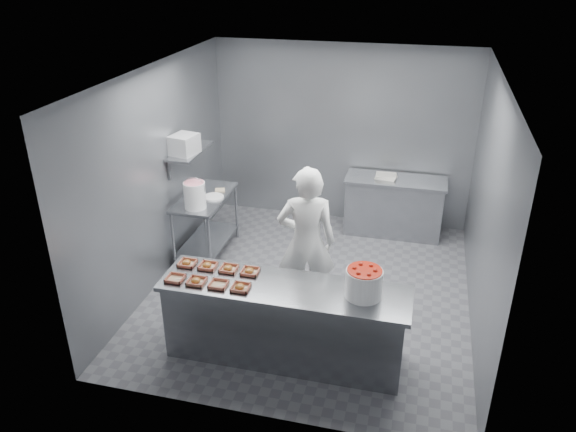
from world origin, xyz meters
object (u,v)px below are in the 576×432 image
object	(u,v)px
tray_3	(240,287)
worker	(306,242)
tray_2	(218,284)
tray_0	(175,278)
tray_7	(250,271)
strawberry_tub	(364,282)
prep_table	(206,216)
tray_4	(187,263)
glaze_bucket	(195,195)
tray_1	(196,281)
tray_6	(229,268)
tray_5	(208,266)
appliance	(184,144)
service_counter	(285,322)
back_counter	(394,206)

from	to	relation	value
tray_3	worker	distance (m)	1.16
tray_2	worker	xyz separation A→B (m)	(0.69, 1.07, 0.02)
tray_3	tray_0	bearing A→B (deg)	180.00
tray_7	worker	bearing A→B (deg)	58.64
tray_3	strawberry_tub	size ratio (longest dim) A/B	0.51
prep_table	tray_3	world-z (taller)	tray_3
tray_4	worker	bearing A→B (deg)	32.44
tray_2	glaze_bucket	xyz separation A→B (m)	(-0.96, 1.73, 0.17)
tray_1	tray_7	size ratio (longest dim) A/B	1.00
tray_1	tray_6	world-z (taller)	same
tray_6	tray_5	bearing A→B (deg)	180.00
tray_5	appliance	distance (m)	2.03
worker	glaze_bucket	size ratio (longest dim) A/B	4.26
service_counter	tray_5	distance (m)	1.03
tray_6	strawberry_tub	size ratio (longest dim) A/B	0.51
tray_5	appliance	bearing A→B (deg)	119.28
back_counter	strawberry_tub	distance (m)	3.29
tray_7	glaze_bucket	bearing A→B (deg)	130.46
tray_1	tray_4	bearing A→B (deg)	126.99
tray_0	tray_3	size ratio (longest dim) A/B	1.00
tray_1	tray_6	bearing A→B (deg)	53.01
tray_1	tray_2	bearing A→B (deg)	0.00
tray_1	worker	bearing A→B (deg)	48.73
back_counter	worker	xyz separation A→B (m)	(-0.87, -2.34, 0.49)
tray_4	tray_5	world-z (taller)	same
strawberry_tub	glaze_bucket	world-z (taller)	glaze_bucket
tray_4	tray_5	size ratio (longest dim) A/B	1.00
tray_2	tray_4	size ratio (longest dim) A/B	1.00
tray_6	strawberry_tub	bearing A→B (deg)	-5.36
service_counter	tray_1	xyz separation A→B (m)	(-0.90, -0.16, 0.47)
tray_7	strawberry_tub	distance (m)	1.24
tray_1	appliance	size ratio (longest dim) A/B	0.54
tray_0	tray_6	world-z (taller)	tray_6
service_counter	tray_4	size ratio (longest dim) A/B	13.88
tray_5	strawberry_tub	size ratio (longest dim) A/B	0.51
tray_2	appliance	bearing A→B (deg)	120.69
tray_0	tray_2	bearing A→B (deg)	0.00
service_counter	tray_6	size ratio (longest dim) A/B	13.88
tray_5	tray_6	world-z (taller)	same
prep_table	glaze_bucket	world-z (taller)	glaze_bucket
back_counter	glaze_bucket	bearing A→B (deg)	-146.31
tray_2	strawberry_tub	world-z (taller)	strawberry_tub
service_counter	prep_table	size ratio (longest dim) A/B	2.17
service_counter	glaze_bucket	bearing A→B (deg)	136.00
worker	tray_0	bearing A→B (deg)	29.65
tray_4	tray_5	distance (m)	0.24
tray_1	tray_2	distance (m)	0.24
back_counter	worker	world-z (taller)	worker
tray_0	tray_1	world-z (taller)	tray_1
prep_table	tray_4	size ratio (longest dim) A/B	6.40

